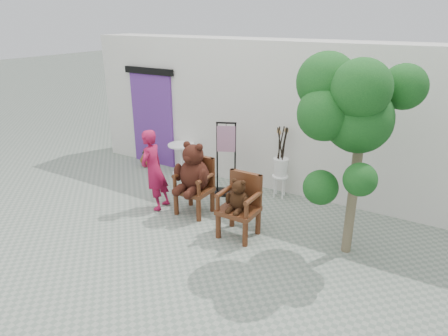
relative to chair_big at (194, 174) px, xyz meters
name	(u,v)px	position (x,y,z in m)	size (l,w,h in m)	color
ground_plane	(194,243)	(0.61, -0.89, -0.76)	(60.00, 60.00, 0.00)	gray
back_wall	(277,114)	(0.61, 2.21, 0.74)	(9.00, 1.00, 3.00)	silver
doorway	(153,117)	(-2.39, 1.69, 0.40)	(1.40, 0.11, 2.33)	#5A2B83
chair_big	(194,174)	(0.00, 0.00, 0.00)	(0.68, 0.72, 1.37)	#411E0E
chair_small	(240,201)	(1.10, -0.26, -0.14)	(0.60, 0.55, 1.06)	#411E0E
person	(154,170)	(-0.77, -0.19, -0.01)	(0.55, 0.36, 1.51)	#9D133C
cafe_table	(181,155)	(-1.39, 1.46, -0.32)	(0.60, 0.60, 0.70)	white
display_stand	(226,167)	(0.07, 1.02, -0.18)	(0.56, 0.51, 1.51)	black
stool_bucket	(281,167)	(1.06, 1.46, -0.12)	(0.32, 0.32, 1.45)	white
tree	(350,111)	(2.61, 0.12, 1.45)	(1.68, 1.47, 3.00)	brown
potted_plant	(148,156)	(-2.40, 1.46, -0.53)	(0.43, 0.37, 0.47)	#0F3714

